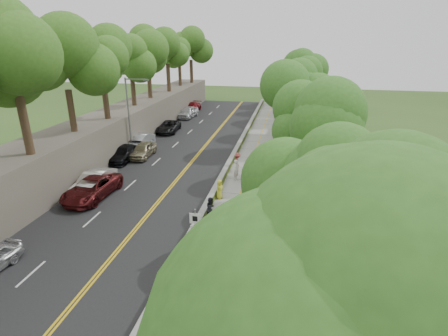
% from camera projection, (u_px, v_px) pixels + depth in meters
% --- Properties ---
extents(ground, '(140.00, 140.00, 0.00)m').
position_uv_depth(ground, '(193.00, 230.00, 22.72)').
color(ground, '#33511E').
rests_on(ground, ground).
extents(road, '(11.20, 66.00, 0.04)m').
position_uv_depth(road, '(183.00, 154.00, 37.45)').
color(road, black).
rests_on(road, ground).
extents(sidewalk, '(4.20, 66.00, 0.05)m').
position_uv_depth(sidewalk, '(256.00, 158.00, 36.03)').
color(sidewalk, gray).
rests_on(sidewalk, ground).
extents(jersey_barrier, '(0.42, 66.00, 0.60)m').
position_uv_depth(jersey_barrier, '(234.00, 154.00, 36.35)').
color(jersey_barrier, '#A9E029').
rests_on(jersey_barrier, ground).
extents(rock_embankment, '(5.00, 66.00, 4.00)m').
position_uv_depth(rock_embankment, '(111.00, 132.00, 38.20)').
color(rock_embankment, '#595147').
rests_on(rock_embankment, ground).
extents(chainlink_fence, '(0.04, 66.00, 2.00)m').
position_uv_depth(chainlink_fence, '(277.00, 151.00, 35.32)').
color(chainlink_fence, slate).
rests_on(chainlink_fence, ground).
extents(trees_embankment, '(6.40, 66.00, 13.00)m').
position_uv_depth(trees_embankment, '(106.00, 50.00, 35.11)').
color(trees_embankment, '#417623').
rests_on(trees_embankment, rock_embankment).
extents(trees_fenceside, '(7.00, 66.00, 14.00)m').
position_uv_depth(trees_fenceside, '(306.00, 91.00, 32.78)').
color(trees_fenceside, '#3F7C28').
rests_on(trees_fenceside, ground).
extents(streetlight, '(2.52, 0.22, 8.00)m').
position_uv_depth(streetlight, '(130.00, 111.00, 35.81)').
color(streetlight, gray).
rests_on(streetlight, ground).
extents(signpost, '(0.62, 0.09, 3.10)m').
position_uv_depth(signpost, '(196.00, 229.00, 19.07)').
color(signpost, gray).
rests_on(signpost, sidewalk).
extents(construction_barrel, '(0.50, 0.50, 0.82)m').
position_uv_depth(construction_barrel, '(277.00, 136.00, 42.62)').
color(construction_barrel, red).
rests_on(construction_barrel, sidewalk).
extents(concrete_block, '(1.45, 1.20, 0.86)m').
position_uv_depth(concrete_block, '(248.00, 207.00, 24.74)').
color(concrete_block, slate).
rests_on(concrete_block, sidewalk).
extents(car_1, '(1.83, 4.93, 1.61)m').
position_uv_depth(car_1, '(94.00, 182.00, 28.08)').
color(car_1, white).
rests_on(car_1, road).
extents(car_2, '(2.86, 5.77, 1.57)m').
position_uv_depth(car_2, '(92.00, 188.00, 27.02)').
color(car_2, '#581619').
rests_on(car_2, road).
extents(car_3, '(2.12, 5.00, 1.44)m').
position_uv_depth(car_3, '(124.00, 154.00, 35.17)').
color(car_3, black).
rests_on(car_3, road).
extents(car_4, '(1.85, 4.42, 1.50)m').
position_uv_depth(car_4, '(143.00, 150.00, 36.24)').
color(car_4, tan).
rests_on(car_4, road).
extents(car_5, '(2.13, 5.19, 1.67)m').
position_uv_depth(car_5, '(139.00, 142.00, 38.53)').
color(car_5, '#B7BBC0').
rests_on(car_5, road).
extents(car_6, '(2.75, 5.32, 1.43)m').
position_uv_depth(car_6, '(169.00, 127.00, 45.73)').
color(car_6, black).
rests_on(car_6, road).
extents(car_7, '(2.45, 5.17, 1.46)m').
position_uv_depth(car_7, '(192.00, 107.00, 58.30)').
color(car_7, maroon).
rests_on(car_7, road).
extents(car_8, '(2.48, 5.11, 1.68)m').
position_uv_depth(car_8, '(188.00, 112.00, 53.89)').
color(car_8, silver).
rests_on(car_8, road).
extents(painter_0, '(0.74, 0.88, 1.52)m').
position_uv_depth(painter_0, '(220.00, 189.00, 26.84)').
color(painter_0, yellow).
rests_on(painter_0, sidewalk).
extents(painter_1, '(0.57, 0.75, 1.86)m').
position_uv_depth(painter_1, '(237.00, 170.00, 30.23)').
color(painter_1, silver).
rests_on(painter_1, sidewalk).
extents(painter_2, '(0.78, 0.93, 1.70)m').
position_uv_depth(painter_2, '(211.00, 209.00, 23.55)').
color(painter_2, black).
rests_on(painter_2, sidewalk).
extents(painter_3, '(0.92, 1.26, 1.75)m').
position_uv_depth(painter_3, '(237.00, 162.00, 32.35)').
color(painter_3, brown).
rests_on(painter_3, sidewalk).
extents(person_far, '(1.05, 0.58, 1.69)m').
position_uv_depth(person_far, '(278.00, 127.00, 44.70)').
color(person_far, black).
rests_on(person_far, sidewalk).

